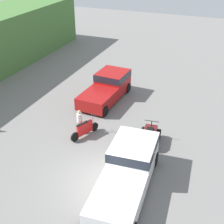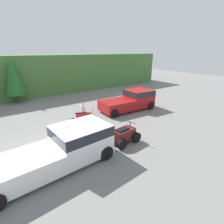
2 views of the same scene
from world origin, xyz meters
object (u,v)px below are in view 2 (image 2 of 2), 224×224
object	(u,v)px
pickup_truck_red	(131,100)
rider_person	(83,112)
dirt_bike	(84,119)
pickup_truck_second	(63,147)
quad_atv	(124,135)

from	to	relation	value
pickup_truck_red	rider_person	distance (m)	5.27
dirt_bike	pickup_truck_second	bearing A→B (deg)	-105.87
rider_person	quad_atv	bearing A→B (deg)	-60.11
pickup_truck_red	dirt_bike	bearing A→B (deg)	-169.32
quad_atv	pickup_truck_second	bearing A→B (deg)	173.62
pickup_truck_red	dirt_bike	xyz separation A→B (m)	(-5.42, -0.72, -0.46)
pickup_truck_red	pickup_truck_second	xyz separation A→B (m)	(-8.50, -4.64, 0.00)
pickup_truck_red	quad_atv	xyz separation A→B (m)	(-4.67, -4.66, -0.46)
pickup_truck_second	dirt_bike	distance (m)	5.00
pickup_truck_second	quad_atv	xyz separation A→B (m)	(3.83, -0.02, -0.47)
quad_atv	rider_person	bearing A→B (deg)	91.59
pickup_truck_red	rider_person	size ratio (longest dim) A/B	3.22
pickup_truck_second	dirt_bike	size ratio (longest dim) A/B	2.94
pickup_truck_red	quad_atv	distance (m)	6.61
quad_atv	pickup_truck_red	bearing A→B (deg)	38.81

